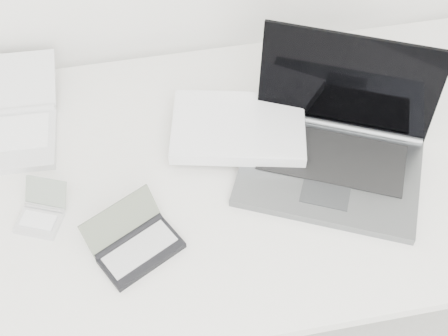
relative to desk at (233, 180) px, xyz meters
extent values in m
cube|color=white|center=(0.00, 0.00, 0.03)|extent=(1.60, 0.80, 0.03)
cylinder|color=silver|center=(0.75, 0.35, -0.33)|extent=(0.04, 0.04, 0.70)
cube|color=slate|center=(0.20, -0.06, 0.06)|extent=(0.47, 0.41, 0.02)
cube|color=black|center=(0.22, -0.03, 0.07)|extent=(0.35, 0.27, 0.00)
cube|color=black|center=(0.27, 0.08, 0.19)|extent=(0.37, 0.20, 0.25)
cylinder|color=slate|center=(0.26, 0.06, 0.07)|extent=(0.36, 0.18, 0.02)
cube|color=#333538|center=(0.18, -0.12, 0.07)|extent=(0.12, 0.10, 0.00)
cube|color=white|center=(0.03, 0.09, 0.08)|extent=(0.34, 0.26, 0.03)
cube|color=white|center=(0.03, 0.09, 0.10)|extent=(0.33, 0.26, 0.00)
cube|color=silver|center=(-0.51, 0.33, 0.09)|extent=(0.27, 0.17, 0.05)
cylinder|color=silver|center=(-0.51, 0.25, 0.07)|extent=(0.25, 0.03, 0.02)
cube|color=silver|center=(-0.43, -0.07, 0.05)|extent=(0.11, 0.10, 0.01)
cube|color=silver|center=(-0.43, -0.07, 0.06)|extent=(0.08, 0.06, 0.00)
cube|color=gray|center=(-0.41, -0.02, 0.08)|extent=(0.10, 0.07, 0.05)
cylinder|color=silver|center=(-0.42, -0.04, 0.06)|extent=(0.09, 0.05, 0.01)
cube|color=black|center=(-0.23, -0.18, 0.05)|extent=(0.19, 0.15, 0.02)
cube|color=#A4A4A4|center=(-0.23, -0.18, 0.06)|extent=(0.16, 0.12, 0.00)
cube|color=#5F6755|center=(-0.26, -0.12, 0.09)|extent=(0.17, 0.12, 0.07)
cylinder|color=black|center=(-0.25, -0.14, 0.06)|extent=(0.15, 0.09, 0.02)
camera|label=1|loc=(-0.18, -0.83, 1.17)|focal=50.00mm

